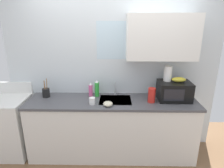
# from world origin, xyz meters

# --- Properties ---
(kitchen_wall_assembly) EXTENTS (3.24, 0.42, 2.50)m
(kitchen_wall_assembly) POSITION_xyz_m (0.13, 0.31, 1.36)
(kitchen_wall_assembly) COLOR silver
(kitchen_wall_assembly) RESTS_ON ground
(counter_unit) EXTENTS (2.47, 0.63, 0.90)m
(counter_unit) POSITION_xyz_m (0.00, 0.00, 0.46)
(counter_unit) COLOR white
(counter_unit) RESTS_ON ground
(sink_faucet) EXTENTS (0.03, 0.03, 0.20)m
(sink_faucet) POSITION_xyz_m (0.05, 0.24, 1.00)
(sink_faucet) COLOR #B2B5BA
(sink_faucet) RESTS_ON counter_unit
(stove_range) EXTENTS (0.60, 0.60, 1.08)m
(stove_range) POSITION_xyz_m (-1.58, 0.00, 0.46)
(stove_range) COLOR white
(stove_range) RESTS_ON ground
(microwave) EXTENTS (0.46, 0.35, 0.27)m
(microwave) POSITION_xyz_m (0.90, 0.05, 1.04)
(microwave) COLOR black
(microwave) RESTS_ON counter_unit
(banana_bunch) EXTENTS (0.20, 0.11, 0.07)m
(banana_bunch) POSITION_xyz_m (0.95, 0.05, 1.20)
(banana_bunch) COLOR gold
(banana_bunch) RESTS_ON microwave
(paper_towel_roll) EXTENTS (0.11, 0.11, 0.22)m
(paper_towel_roll) POSITION_xyz_m (0.80, 0.10, 1.28)
(paper_towel_roll) COLOR white
(paper_towel_roll) RESTS_ON microwave
(dish_soap_bottle_green) EXTENTS (0.07, 0.07, 0.25)m
(dish_soap_bottle_green) POSITION_xyz_m (-0.23, 0.16, 1.02)
(dish_soap_bottle_green) COLOR green
(dish_soap_bottle_green) RESTS_ON counter_unit
(dish_soap_bottle_pink) EXTENTS (0.06, 0.06, 0.21)m
(dish_soap_bottle_pink) POSITION_xyz_m (-0.33, 0.17, 1.00)
(dish_soap_bottle_pink) COLOR #E55999
(dish_soap_bottle_pink) RESTS_ON counter_unit
(cereal_canister) EXTENTS (0.10, 0.10, 0.21)m
(cereal_canister) POSITION_xyz_m (0.56, -0.05, 1.00)
(cereal_canister) COLOR red
(cereal_canister) RESTS_ON counter_unit
(mug_white) EXTENTS (0.08, 0.08, 0.09)m
(mug_white) POSITION_xyz_m (-0.27, -0.14, 0.95)
(mug_white) COLOR white
(mug_white) RESTS_ON counter_unit
(utensil_crock) EXTENTS (0.11, 0.11, 0.29)m
(utensil_crock) POSITION_xyz_m (-1.00, 0.12, 0.97)
(utensil_crock) COLOR black
(utensil_crock) RESTS_ON counter_unit
(small_bowl) EXTENTS (0.13, 0.13, 0.06)m
(small_bowl) POSITION_xyz_m (-0.05, -0.20, 0.93)
(small_bowl) COLOR beige
(small_bowl) RESTS_ON counter_unit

